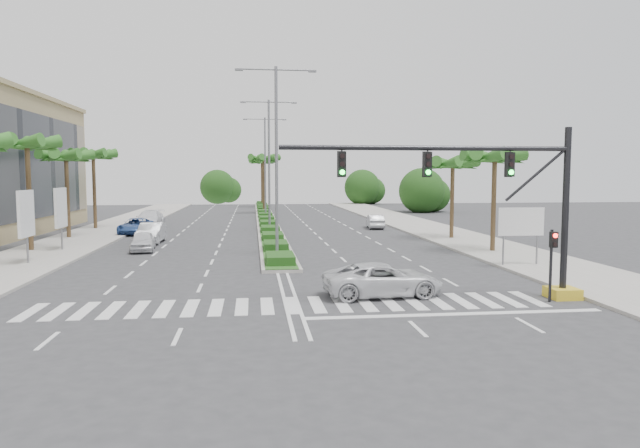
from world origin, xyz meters
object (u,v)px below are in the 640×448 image
at_px(car_crossing, 383,280).
at_px(car_right, 375,221).
at_px(car_parked_a, 143,241).
at_px(car_parked_b, 151,233).
at_px(car_parked_d, 149,219).
at_px(car_parked_c, 136,226).

relative_size(car_crossing, car_right, 1.26).
height_order(car_parked_a, car_parked_b, car_parked_b).
xyz_separation_m(car_parked_a, car_crossing, (13.09, -16.26, 0.05)).
bearing_deg(car_parked_d, car_right, -8.09).
xyz_separation_m(car_parked_a, car_parked_c, (-2.73, 11.61, 0.03)).
height_order(car_parked_b, car_parked_d, car_parked_d).
distance_m(car_parked_a, car_parked_c, 11.93).
relative_size(car_parked_a, car_parked_c, 0.78).
height_order(car_parked_d, car_crossing, car_parked_d).
bearing_deg(car_parked_a, car_parked_c, 96.66).
bearing_deg(car_crossing, car_parked_a, 34.34).
relative_size(car_parked_a, car_crossing, 0.76).
bearing_deg(car_parked_b, car_crossing, -56.40).
bearing_deg(car_parked_b, car_right, 27.75).
distance_m(car_parked_a, car_crossing, 20.88).
bearing_deg(car_crossing, car_parked_d, 20.10).
relative_size(car_parked_b, car_crossing, 0.92).
bearing_deg(car_parked_b, car_parked_c, 110.99).
relative_size(car_parked_a, car_parked_b, 0.83).
xyz_separation_m(car_parked_c, car_crossing, (15.83, -27.87, 0.02)).
distance_m(car_parked_a, car_parked_b, 4.65).
bearing_deg(car_right, car_crossing, 83.32).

